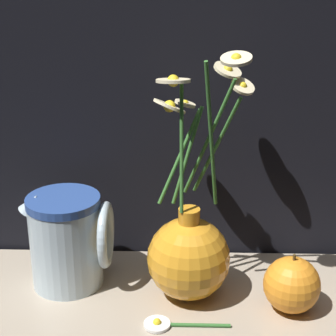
% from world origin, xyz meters
% --- Properties ---
extents(ground_plane, '(6.00, 6.00, 0.00)m').
position_xyz_m(ground_plane, '(0.00, 0.00, 0.00)').
color(ground_plane, black).
extents(shelf, '(0.81, 0.24, 0.01)m').
position_xyz_m(shelf, '(0.00, 0.00, 0.01)').
color(shelf, tan).
rests_on(shelf, ground_plane).
extents(vase_with_flowers, '(0.15, 0.15, 0.35)m').
position_xyz_m(vase_with_flowers, '(0.04, 0.00, 0.08)').
color(vase_with_flowers, orange).
rests_on(vase_with_flowers, shelf).
extents(ceramic_pitcher, '(0.13, 0.11, 0.15)m').
position_xyz_m(ceramic_pitcher, '(-0.13, 0.03, 0.09)').
color(ceramic_pitcher, silver).
rests_on(ceramic_pitcher, shelf).
extents(orange_fruit, '(0.08, 0.08, 0.09)m').
position_xyz_m(orange_fruit, '(0.18, -0.03, 0.05)').
color(orange_fruit, orange).
rests_on(orange_fruit, shelf).
extents(loose_daisy, '(0.12, 0.04, 0.01)m').
position_xyz_m(loose_daisy, '(0.01, -0.08, 0.02)').
color(loose_daisy, '#336B2D').
rests_on(loose_daisy, shelf).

